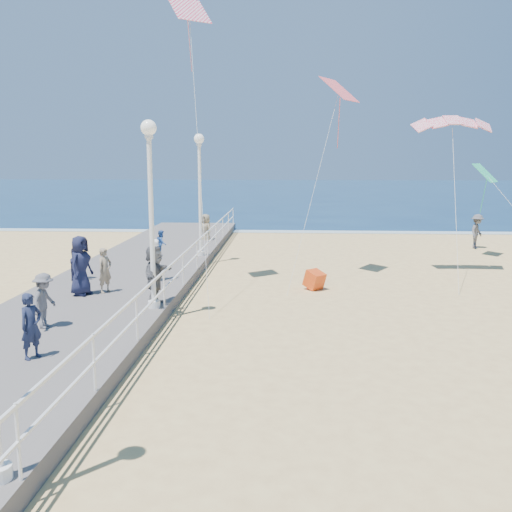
# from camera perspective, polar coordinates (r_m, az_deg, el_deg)

# --- Properties ---
(ground) EXTENTS (160.00, 160.00, 0.00)m
(ground) POSITION_cam_1_polar(r_m,az_deg,el_deg) (16.58, 8.33, -6.71)
(ground) COLOR #E1BE75
(ground) RESTS_ON ground
(ocean) EXTENTS (160.00, 90.00, 0.05)m
(ocean) POSITION_cam_1_polar(r_m,az_deg,el_deg) (80.99, 4.28, 6.41)
(ocean) COLOR #0D2A50
(ocean) RESTS_ON ground
(surf_line) EXTENTS (160.00, 1.20, 0.04)m
(surf_line) POSITION_cam_1_polar(r_m,az_deg,el_deg) (36.66, 5.53, 2.42)
(surf_line) COLOR white
(surf_line) RESTS_ON ground
(boardwalk) EXTENTS (5.00, 44.00, 0.40)m
(boardwalk) POSITION_cam_1_polar(r_m,az_deg,el_deg) (17.51, -17.02, -5.47)
(boardwalk) COLOR slate
(boardwalk) RESTS_ON ground
(railing) EXTENTS (0.05, 42.00, 0.55)m
(railing) POSITION_cam_1_polar(r_m,az_deg,el_deg) (16.59, -9.23, -2.27)
(railing) COLOR white
(railing) RESTS_ON boardwalk
(lamp_post_mid) EXTENTS (0.44, 0.44, 5.32)m
(lamp_post_mid) POSITION_cam_1_polar(r_m,az_deg,el_deg) (16.33, -10.49, 6.05)
(lamp_post_mid) COLOR white
(lamp_post_mid) RESTS_ON boardwalk
(lamp_post_far) EXTENTS (0.44, 0.44, 5.32)m
(lamp_post_far) POSITION_cam_1_polar(r_m,az_deg,el_deg) (25.16, -5.65, 7.40)
(lamp_post_far) COLOR white
(lamp_post_far) RESTS_ON boardwalk
(woman_holding_toddler) EXTENTS (0.40, 0.57, 1.48)m
(woman_holding_toddler) POSITION_cam_1_polar(r_m,az_deg,el_deg) (20.35, -9.89, -0.39)
(woman_holding_toddler) COLOR white
(woman_holding_toddler) RESTS_ON boardwalk
(toddler_held) EXTENTS (0.39, 0.48, 0.93)m
(toddler_held) POSITION_cam_1_polar(r_m,az_deg,el_deg) (20.37, -9.43, 1.27)
(toddler_held) COLOR #2D59AB
(toddler_held) RESTS_ON boardwalk
(spectator_0) EXTENTS (0.55, 0.63, 1.44)m
(spectator_0) POSITION_cam_1_polar(r_m,az_deg,el_deg) (13.21, -21.57, -6.53)
(spectator_0) COLOR #1C223D
(spectator_0) RESTS_ON boardwalk
(spectator_2) EXTENTS (0.61, 0.96, 1.42)m
(spectator_2) POSITION_cam_1_polar(r_m,az_deg,el_deg) (15.44, -20.43, -4.21)
(spectator_2) COLOR #59585D
(spectator_2) RESTS_ON boardwalk
(spectator_4) EXTENTS (0.82, 1.05, 1.89)m
(spectator_4) POSITION_cam_1_polar(r_m,az_deg,el_deg) (18.74, -17.13, -0.91)
(spectator_4) COLOR #181C36
(spectator_4) RESTS_ON boardwalk
(spectator_5) EXTENTS (0.74, 1.69, 1.76)m
(spectator_5) POSITION_cam_1_polar(r_m,az_deg,el_deg) (17.04, -10.09, -1.87)
(spectator_5) COLOR #535458
(spectator_5) RESTS_ON boardwalk
(spectator_6) EXTENTS (0.56, 0.63, 1.45)m
(spectator_6) POSITION_cam_1_polar(r_m,az_deg,el_deg) (18.88, -14.87, -1.40)
(spectator_6) COLOR gray
(spectator_6) RESTS_ON boardwalk
(spectator_7) EXTENTS (0.62, 0.77, 1.50)m
(spectator_7) POSITION_cam_1_polar(r_m,az_deg,el_deg) (21.17, -17.33, -0.27)
(spectator_7) COLOR #191B37
(spectator_7) RESTS_ON boardwalk
(beach_walker_a) EXTENTS (1.21, 1.34, 1.80)m
(beach_walker_a) POSITION_cam_1_polar(r_m,az_deg,el_deg) (32.02, 21.23, 2.32)
(beach_walker_a) COLOR #535256
(beach_walker_a) RESTS_ON ground
(beach_walker_c) EXTENTS (1.01, 1.01, 1.77)m
(beach_walker_c) POSITION_cam_1_polar(r_m,az_deg,el_deg) (30.37, -5.04, 2.55)
(beach_walker_c) COLOR #817459
(beach_walker_c) RESTS_ON ground
(box_kite) EXTENTS (0.89, 0.89, 0.74)m
(box_kite) POSITION_cam_1_polar(r_m,az_deg,el_deg) (20.61, 5.87, -2.55)
(box_kite) COLOR red
(box_kite) RESTS_ON ground
(kite_parafoil) EXTENTS (3.08, 0.94, 0.65)m
(kite_parafoil) POSITION_cam_1_polar(r_m,az_deg,el_deg) (24.08, 19.08, 12.72)
(kite_parafoil) COLOR red
(kite_diamond_pink) EXTENTS (1.64, 1.75, 0.92)m
(kite_diamond_pink) POSITION_cam_1_polar(r_m,az_deg,el_deg) (22.67, 8.35, 16.14)
(kite_diamond_pink) COLOR #FF5D65
(kite_diamond_green) EXTENTS (1.44, 1.53, 0.86)m
(kite_diamond_green) POSITION_cam_1_polar(r_m,az_deg,el_deg) (28.89, 21.92, 7.72)
(kite_diamond_green) COLOR #29C287
(kite_diamond_redwhite) EXTENTS (1.57, 1.50, 0.93)m
(kite_diamond_redwhite) POSITION_cam_1_polar(r_m,az_deg,el_deg) (21.19, -6.71, 23.29)
(kite_diamond_redwhite) COLOR #DD1A48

